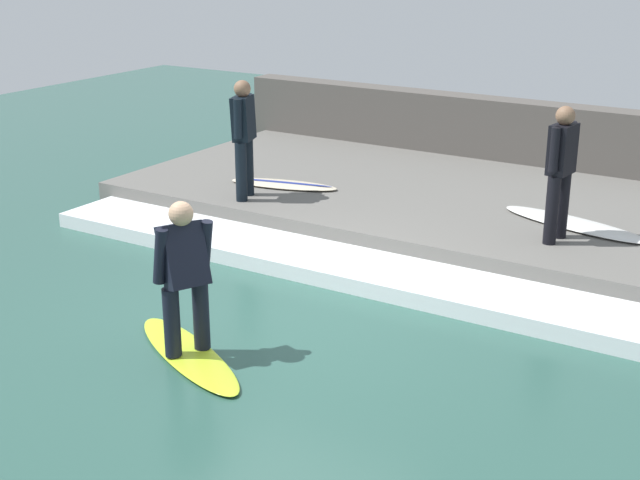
{
  "coord_description": "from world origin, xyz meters",
  "views": [
    {
      "loc": [
        -7.37,
        -4.94,
        3.98
      ],
      "look_at": [
        0.64,
        0.0,
        0.7
      ],
      "focal_mm": 50.0,
      "sensor_mm": 36.0,
      "label": 1
    }
  ],
  "objects_px": {
    "surfboard_riding": "(189,354)",
    "surfer_riding": "(184,270)",
    "surfboard_waiting_near": "(574,224)",
    "surfer_waiting_near": "(561,166)",
    "surfboard_waiting_far": "(284,184)",
    "surfer_waiting_far": "(244,133)"
  },
  "relations": [
    {
      "from": "surfer_riding",
      "to": "surfer_waiting_near",
      "type": "xyz_separation_m",
      "value": [
        4.26,
        -2.28,
        0.39
      ]
    },
    {
      "from": "surfer_waiting_near",
      "to": "surfboard_waiting_far",
      "type": "relative_size",
      "value": 0.96
    },
    {
      "from": "surfboard_riding",
      "to": "surfer_riding",
      "type": "bearing_deg",
      "value": 0.0
    },
    {
      "from": "surfboard_riding",
      "to": "surfboard_waiting_near",
      "type": "height_order",
      "value": "surfboard_waiting_near"
    },
    {
      "from": "surfer_waiting_near",
      "to": "surfboard_waiting_far",
      "type": "distance_m",
      "value": 4.31
    },
    {
      "from": "surfer_riding",
      "to": "surfboard_waiting_near",
      "type": "xyz_separation_m",
      "value": [
        4.95,
        -2.33,
        -0.51
      ]
    },
    {
      "from": "surfer_riding",
      "to": "surfer_waiting_near",
      "type": "height_order",
      "value": "surfer_waiting_near"
    },
    {
      "from": "surfer_waiting_far",
      "to": "surfboard_waiting_far",
      "type": "height_order",
      "value": "surfer_waiting_far"
    },
    {
      "from": "surfer_waiting_far",
      "to": "surfboard_waiting_far",
      "type": "bearing_deg",
      "value": -9.46
    },
    {
      "from": "surfer_waiting_far",
      "to": "surfboard_waiting_near",
      "type": "bearing_deg",
      "value": -74.85
    },
    {
      "from": "surfer_waiting_near",
      "to": "surfer_waiting_far",
      "type": "bearing_deg",
      "value": 96.58
    },
    {
      "from": "surfer_waiting_near",
      "to": "surfboard_waiting_far",
      "type": "bearing_deg",
      "value": 86.11
    },
    {
      "from": "surfer_riding",
      "to": "surfer_waiting_far",
      "type": "relative_size",
      "value": 0.92
    },
    {
      "from": "surfboard_riding",
      "to": "surfer_waiting_near",
      "type": "height_order",
      "value": "surfer_waiting_near"
    },
    {
      "from": "surfboard_riding",
      "to": "surfer_riding",
      "type": "relative_size",
      "value": 1.3
    },
    {
      "from": "surfer_waiting_far",
      "to": "surfboard_waiting_far",
      "type": "xyz_separation_m",
      "value": [
        0.79,
        -0.13,
        -0.91
      ]
    },
    {
      "from": "surfer_waiting_far",
      "to": "surfboard_waiting_far",
      "type": "distance_m",
      "value": 1.21
    },
    {
      "from": "surfboard_riding",
      "to": "surfboard_waiting_far",
      "type": "bearing_deg",
      "value": 22.86
    },
    {
      "from": "surfboard_riding",
      "to": "surfboard_waiting_near",
      "type": "bearing_deg",
      "value": -25.21
    },
    {
      "from": "surfer_waiting_near",
      "to": "surfboard_waiting_far",
      "type": "height_order",
      "value": "surfer_waiting_near"
    },
    {
      "from": "surfer_riding",
      "to": "surfboard_riding",
      "type": "bearing_deg",
      "value": 0.0
    },
    {
      "from": "surfer_waiting_far",
      "to": "surfboard_waiting_far",
      "type": "relative_size",
      "value": 0.97
    }
  ]
}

